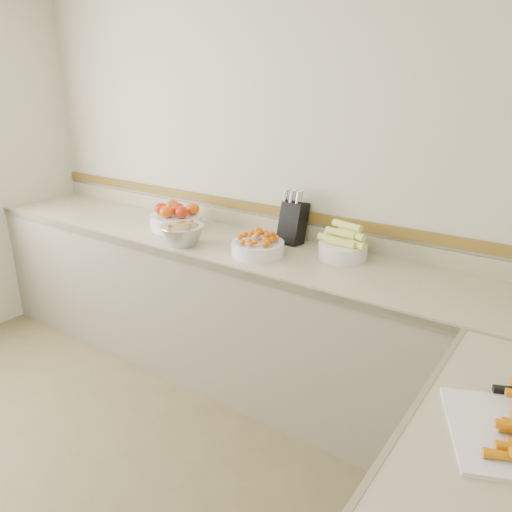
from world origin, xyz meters
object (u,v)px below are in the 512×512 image
Objects in this scene: knife_block at (293,221)px; rhubarb_bowl at (183,233)px; cherry_tomato_bowl at (258,245)px; tomato_bowl at (176,218)px; corn_bowl at (343,246)px.

knife_block is 0.66m from rhubarb_bowl.
knife_block is 1.11× the size of cherry_tomato_bowl.
cherry_tomato_bowl is at bearing -98.99° from knife_block.
corn_bowl is (1.14, 0.11, -0.01)m from tomato_bowl.
cherry_tomato_bowl is at bearing 13.82° from rhubarb_bowl.
rhubarb_bowl is (-0.46, -0.11, 0.02)m from cherry_tomato_bowl.
corn_bowl is 1.15× the size of rhubarb_bowl.
knife_block is at bearing 169.22° from corn_bowl.
corn_bowl is at bearing -10.78° from knife_block.
rhubarb_bowl is (-0.87, -0.34, 0.01)m from corn_bowl.
tomato_bowl is 1.31× the size of rhubarb_bowl.
cherry_tomato_bowl is at bearing -9.00° from tomato_bowl.
rhubarb_bowl is at bearing -39.99° from tomato_bowl.
corn_bowl reaches higher than rhubarb_bowl.
corn_bowl reaches higher than tomato_bowl.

